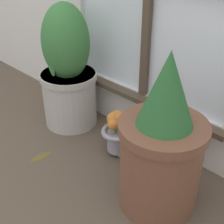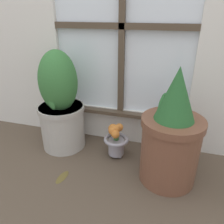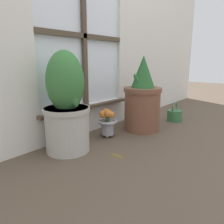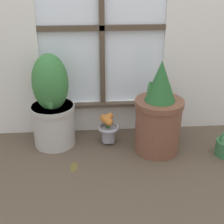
% 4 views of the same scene
% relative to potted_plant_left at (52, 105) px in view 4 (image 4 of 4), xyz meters
% --- Properties ---
extents(ground_plane, '(10.00, 10.00, 0.00)m').
position_rel_potted_plant_left_xyz_m(ground_plane, '(0.35, -0.37, -0.29)').
color(ground_plane, brown).
extents(potted_plant_left, '(0.30, 0.30, 0.64)m').
position_rel_potted_plant_left_xyz_m(potted_plant_left, '(0.00, 0.00, 0.00)').
color(potted_plant_left, '#B7B2A8').
rests_on(potted_plant_left, ground_plane).
extents(potted_plant_right, '(0.31, 0.31, 0.62)m').
position_rel_potted_plant_left_xyz_m(potted_plant_right, '(0.69, -0.13, -0.03)').
color(potted_plant_right, brown).
rests_on(potted_plant_right, ground_plane).
extents(flower_vase, '(0.15, 0.15, 0.22)m').
position_rel_potted_plant_left_xyz_m(flower_vase, '(0.37, -0.02, -0.17)').
color(flower_vase, '#99939E').
rests_on(flower_vase, ground_plane).
extents(fallen_leaf, '(0.06, 0.11, 0.01)m').
position_rel_potted_plant_left_xyz_m(fallen_leaf, '(0.14, -0.30, -0.29)').
color(fallen_leaf, brown).
rests_on(fallen_leaf, ground_plane).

